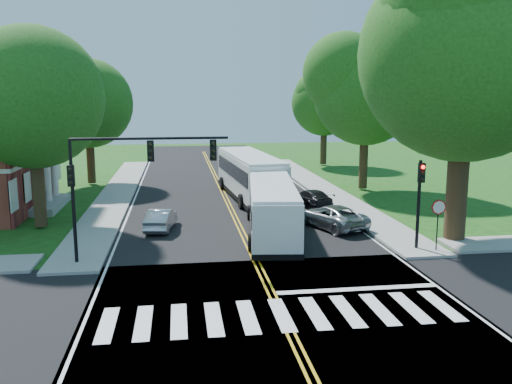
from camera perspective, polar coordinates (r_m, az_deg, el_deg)
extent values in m
plane|color=#194310|center=(20.08, 2.44, -12.25)|extent=(140.00, 140.00, 0.00)
cube|color=black|center=(37.21, -2.68, -1.76)|extent=(14.00, 96.00, 0.01)
cube|color=black|center=(20.08, 2.44, -12.24)|extent=(60.00, 12.00, 0.01)
cube|color=gold|center=(41.11, -3.22, -0.61)|extent=(0.36, 70.00, 0.01)
cube|color=silver|center=(41.10, -12.71, -0.85)|extent=(0.12, 70.00, 0.01)
cube|color=silver|center=(42.23, 6.01, -0.36)|extent=(0.12, 70.00, 0.01)
cube|color=silver|center=(19.62, 2.72, -12.76)|extent=(12.60, 3.00, 0.01)
cube|color=silver|center=(22.38, 10.65, -9.99)|extent=(6.60, 0.40, 0.01)
cube|color=gray|center=(44.17, -14.36, -0.09)|extent=(2.60, 40.00, 0.15)
cube|color=gray|center=(45.46, 6.92, 0.44)|extent=(2.60, 40.00, 0.15)
cylinder|color=#301D13|center=(30.31, 20.43, 0.94)|extent=(1.10, 1.10, 6.00)
sphere|color=#2D7221|center=(30.05, 21.21, 13.29)|extent=(10.80, 10.80, 10.80)
cylinder|color=#301D13|center=(33.62, -21.92, 0.66)|extent=(0.70, 0.70, 4.80)
sphere|color=#2D7221|center=(33.23, -22.49, 9.19)|extent=(8.00, 8.00, 8.00)
cylinder|color=#301D13|center=(49.12, -17.01, 3.47)|extent=(0.70, 0.70, 4.40)
sphere|color=#2D7221|center=(48.84, -17.29, 8.92)|extent=(7.60, 7.60, 7.60)
cylinder|color=#301D13|center=(45.10, 11.26, 3.55)|extent=(0.70, 0.70, 5.00)
sphere|color=#2D7221|center=(44.83, 11.49, 10.20)|extent=(8.40, 8.40, 8.40)
cylinder|color=#301D13|center=(60.63, 7.12, 5.01)|extent=(0.70, 0.70, 4.40)
sphere|color=#2D7221|center=(60.41, 7.22, 9.30)|extent=(7.20, 7.20, 7.20)
cube|color=silver|center=(39.41, -21.34, 4.69)|extent=(1.40, 6.00, 0.45)
cube|color=gray|center=(39.96, -20.97, -1.24)|extent=(1.80, 6.00, 0.50)
cylinder|color=silver|center=(37.55, -21.87, 0.88)|extent=(0.50, 0.50, 4.20)
cylinder|color=silver|center=(39.66, -21.13, 1.38)|extent=(0.50, 0.50, 4.20)
cylinder|color=silver|center=(41.79, -20.48, 1.84)|extent=(0.50, 0.50, 4.20)
cylinder|color=black|center=(25.72, -18.62, -2.07)|extent=(0.16, 0.16, 4.60)
cube|color=black|center=(25.29, -18.90, 1.63)|extent=(0.30, 0.22, 0.95)
sphere|color=black|center=(25.11, -19.00, 2.26)|extent=(0.18, 0.18, 0.18)
cylinder|color=black|center=(24.85, -11.06, 5.56)|extent=(7.00, 0.12, 0.12)
cube|color=black|center=(24.75, -11.03, 4.26)|extent=(0.30, 0.22, 0.95)
cube|color=black|center=(24.77, -4.53, 4.42)|extent=(0.30, 0.22, 0.95)
cylinder|color=black|center=(27.87, 16.73, -1.27)|extent=(0.16, 0.16, 4.40)
cube|color=black|center=(27.48, 17.03, 1.94)|extent=(0.30, 0.22, 0.95)
sphere|color=#FF0A05|center=(27.32, 17.19, 2.52)|extent=(0.18, 0.18, 0.18)
cylinder|color=black|center=(28.01, 18.53, -3.62)|extent=(0.06, 0.06, 2.20)
cylinder|color=#A50A07|center=(27.76, 18.68, -1.53)|extent=(0.76, 0.04, 0.76)
cube|color=silver|center=(30.10, 1.70, -1.76)|extent=(3.71, 11.22, 2.57)
cube|color=black|center=(30.01, 1.71, -0.89)|extent=(3.69, 10.46, 0.89)
cube|color=black|center=(35.49, 1.26, 0.60)|extent=(2.28, 0.38, 1.49)
cube|color=orange|center=(35.36, 1.26, 1.94)|extent=(1.59, 0.29, 0.30)
cube|color=black|center=(30.35, 1.69, -3.86)|extent=(3.77, 11.32, 0.28)
cube|color=silver|center=(29.85, 1.71, 0.75)|extent=(3.62, 10.88, 0.21)
cylinder|color=black|center=(33.94, 3.43, -2.14)|extent=(0.41, 0.93, 0.90)
cylinder|color=black|center=(33.83, -0.67, -2.16)|extent=(0.41, 0.93, 0.90)
cylinder|color=black|center=(27.17, 4.61, -5.26)|extent=(0.41, 0.93, 0.90)
cylinder|color=black|center=(27.03, -0.53, -5.30)|extent=(0.41, 0.93, 0.90)
cube|color=silver|center=(40.83, -0.68, 1.70)|extent=(3.76, 12.88, 2.96)
cube|color=black|center=(40.76, -0.68, 2.45)|extent=(3.76, 12.00, 1.02)
cube|color=black|center=(47.01, -2.33, 3.26)|extent=(2.63, 0.31, 1.72)
cube|color=orange|center=(46.90, -2.34, 4.44)|extent=(1.83, 0.25, 0.34)
cube|color=black|center=(41.05, -0.68, -0.11)|extent=(3.82, 12.98, 0.32)
cube|color=silver|center=(40.64, -0.69, 3.85)|extent=(3.67, 12.49, 0.24)
cylinder|color=black|center=(45.36, -0.07, 1.07)|extent=(0.43, 1.06, 1.03)
cylinder|color=black|center=(44.83, -3.56, 0.95)|extent=(0.43, 1.06, 1.03)
cylinder|color=black|center=(37.65, 2.65, -0.80)|extent=(0.43, 1.06, 1.03)
cylinder|color=black|center=(37.01, -1.53, -0.99)|extent=(0.43, 1.06, 1.03)
imported|color=#ABAEB3|center=(31.67, -9.97, -2.84)|extent=(1.90, 3.93, 1.24)
imported|color=#A2A4A8|center=(31.98, 7.98, -2.56)|extent=(3.85, 5.33, 1.35)
imported|color=black|center=(37.86, 5.81, -0.64)|extent=(2.62, 4.46, 1.21)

